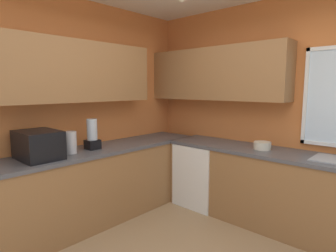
{
  "coord_description": "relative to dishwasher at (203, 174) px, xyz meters",
  "views": [
    {
      "loc": [
        1.3,
        -1.55,
        1.61
      ],
      "look_at": [
        -0.71,
        0.63,
        1.21
      ],
      "focal_mm": 30.0,
      "sensor_mm": 36.0,
      "label": 1
    }
  ],
  "objects": [
    {
      "name": "room_shell",
      "position": [
        0.12,
        -0.97,
        1.46
      ],
      "size": [
        3.88,
        3.93,
        2.75
      ],
      "color": "#D17238",
      "rests_on": "ground_plane"
    },
    {
      "name": "dishwasher",
      "position": [
        0.0,
        0.0,
        0.0
      ],
      "size": [
        0.6,
        0.6,
        0.85
      ],
      "primitive_type": "cube",
      "color": "white",
      "rests_on": "ground_plane"
    },
    {
      "name": "kettle",
      "position": [
        -0.64,
        -1.61,
        0.59
      ],
      "size": [
        0.13,
        0.13,
        0.25
      ],
      "primitive_type": "cylinder",
      "color": "#B7B7BC",
      "rests_on": "counter_run_left"
    },
    {
      "name": "counter_run_back",
      "position": [
        1.12,
        0.03,
        0.02
      ],
      "size": [
        2.97,
        0.65,
        0.89
      ],
      "color": "olive",
      "rests_on": "ground_plane"
    },
    {
      "name": "microwave",
      "position": [
        -0.66,
        -1.95,
        0.61
      ],
      "size": [
        0.48,
        0.36,
        0.29
      ],
      "primitive_type": "cube",
      "color": "black",
      "rests_on": "counter_run_left"
    },
    {
      "name": "bowl",
      "position": [
        0.83,
        0.03,
        0.51
      ],
      "size": [
        0.2,
        0.2,
        0.09
      ],
      "primitive_type": "cylinder",
      "color": "beige",
      "rests_on": "counter_run_back"
    },
    {
      "name": "blender_appliance",
      "position": [
        -0.66,
        -1.32,
        0.63
      ],
      "size": [
        0.15,
        0.15,
        0.36
      ],
      "color": "black",
      "rests_on": "counter_run_left"
    },
    {
      "name": "counter_run_left",
      "position": [
        -0.66,
        -1.57,
        0.02
      ],
      "size": [
        0.65,
        3.54,
        0.89
      ],
      "color": "olive",
      "rests_on": "ground_plane"
    }
  ]
}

